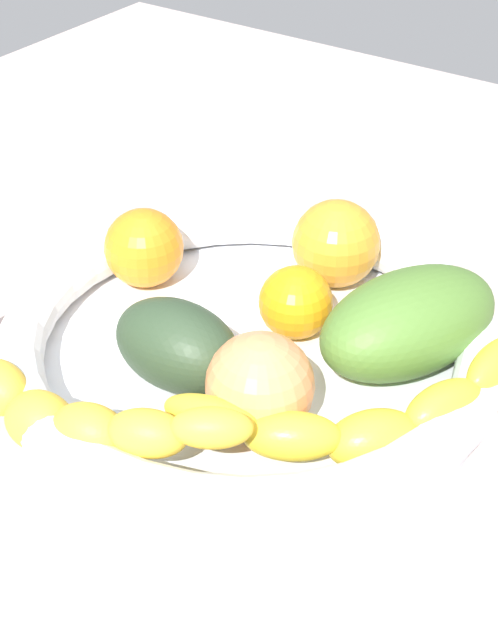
% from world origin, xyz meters
% --- Properties ---
extents(kitchen_counter, '(1.20, 1.20, 0.03)m').
position_xyz_m(kitchen_counter, '(0.00, 0.00, 0.01)').
color(kitchen_counter, '#B6A29D').
rests_on(kitchen_counter, ground).
extents(fruit_bowl, '(0.33, 0.33, 0.06)m').
position_xyz_m(fruit_bowl, '(0.00, 0.00, 0.06)').
color(fruit_bowl, white).
rests_on(fruit_bowl, kitchen_counter).
extents(banana_draped_left, '(0.07, 0.26, 0.05)m').
position_xyz_m(banana_draped_left, '(-0.13, 0.05, 0.08)').
color(banana_draped_left, yellow).
rests_on(banana_draped_left, fruit_bowl).
extents(banana_draped_right, '(0.18, 0.16, 0.04)m').
position_xyz_m(banana_draped_right, '(-0.03, -0.11, 0.08)').
color(banana_draped_right, yellow).
rests_on(banana_draped_right, fruit_bowl).
extents(orange_front, '(0.06, 0.06, 0.06)m').
position_xyz_m(orange_front, '(0.03, 0.11, 0.08)').
color(orange_front, orange).
rests_on(orange_front, fruit_bowl).
extents(orange_mid_left, '(0.05, 0.05, 0.05)m').
position_xyz_m(orange_mid_left, '(0.04, -0.01, 0.08)').
color(orange_mid_left, orange).
rests_on(orange_mid_left, fruit_bowl).
extents(orange_mid_right, '(0.06, 0.06, 0.06)m').
position_xyz_m(orange_mid_right, '(0.11, 0.00, 0.09)').
color(orange_mid_right, orange).
rests_on(orange_mid_right, fruit_bowl).
extents(avocado_dark, '(0.06, 0.09, 0.06)m').
position_xyz_m(avocado_dark, '(-0.05, 0.02, 0.08)').
color(avocado_dark, '#2E432B').
rests_on(avocado_dark, fruit_bowl).
extents(mango_green, '(0.15, 0.12, 0.07)m').
position_xyz_m(mango_green, '(0.05, -0.09, 0.09)').
color(mango_green, '#4F7A31').
rests_on(mango_green, fruit_bowl).
extents(peach_blush, '(0.07, 0.07, 0.07)m').
position_xyz_m(peach_blush, '(-0.05, -0.04, 0.09)').
color(peach_blush, '#F9925A').
rests_on(peach_blush, fruit_bowl).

